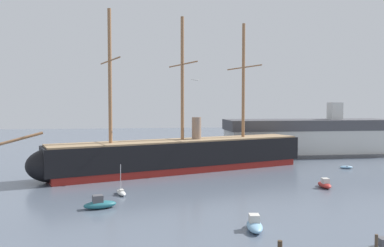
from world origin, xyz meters
name	(u,v)px	position (x,y,z in m)	size (l,w,h in m)	color
tall_ship	(182,155)	(-3.95, 55.55, 3.48)	(63.84, 27.18, 31.92)	maroon
motorboat_near_centre	(254,225)	(-0.08, 16.63, 0.61)	(2.32, 4.35, 1.74)	#7FB2D6
motorboat_mid_left	(100,204)	(-18.11, 28.15, 0.65)	(4.70, 2.96, 1.84)	#236670
sailboat_alongside_bow	(121,192)	(-15.64, 35.69, 0.40)	(2.14, 3.79, 4.73)	silver
motorboat_alongside_stern	(325,184)	(17.99, 36.43, 0.58)	(1.87, 4.03, 1.66)	#B22D28
sailboat_far_left	(68,172)	(-27.21, 55.78, 0.37)	(3.54, 1.62, 4.45)	#7FB2D6
dinghy_far_right	(346,167)	(31.62, 53.90, 0.32)	(2.89, 1.65, 0.64)	#7FB2D6
dinghy_distant_centre	(207,162)	(3.03, 65.91, 0.21)	(1.66, 1.88, 0.42)	#236670
mooring_piling_midwater	(376,247)	(8.36, 7.14, 1.19)	(0.29, 0.29, 2.38)	#4C3D2D
dockside_warehouse_right	(308,137)	(32.82, 76.08, 4.87)	(48.72, 14.54, 14.41)	#565659
seagull_in_flight	(197,80)	(-6.88, 14.64, 16.51)	(1.25, 0.77, 0.14)	silver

